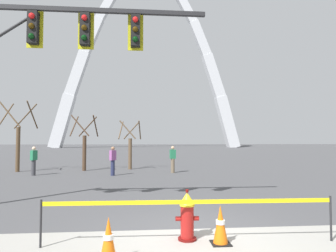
{
  "coord_description": "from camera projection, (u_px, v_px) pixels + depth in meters",
  "views": [
    {
      "loc": [
        -1.03,
        -6.31,
        1.97
      ],
      "look_at": [
        -0.04,
        5.0,
        2.5
      ],
      "focal_mm": 31.42,
      "sensor_mm": 36.0,
      "label": 1
    }
  ],
  "objects": [
    {
      "name": "ground_plane",
      "position": [
        190.0,
        232.0,
        6.28
      ],
      "size": [
        240.0,
        240.0,
        0.0
      ],
      "primitive_type": "plane",
      "color": "#474749"
    },
    {
      "name": "fire_hydrant",
      "position": [
        187.0,
        216.0,
        5.78
      ],
      "size": [
        0.46,
        0.48,
        0.99
      ],
      "color": "#5E0F0D",
      "rests_on": "ground"
    },
    {
      "name": "caution_tape_barrier",
      "position": [
        190.0,
        212.0,
        5.53
      ],
      "size": [
        5.54,
        0.16,
        0.87
      ],
      "color": "#232326",
      "rests_on": "ground"
    },
    {
      "name": "traffic_cone_by_hydrant",
      "position": [
        108.0,
        240.0,
        4.69
      ],
      "size": [
        0.36,
        0.36,
        0.73
      ],
      "color": "black",
      "rests_on": "ground"
    },
    {
      "name": "traffic_cone_mid_sidewalk",
      "position": [
        220.0,
        225.0,
        5.54
      ],
      "size": [
        0.36,
        0.36,
        0.73
      ],
      "color": "black",
      "rests_on": "ground"
    },
    {
      "name": "traffic_signal_gantry",
      "position": [
        17.0,
        51.0,
        8.01
      ],
      "size": [
        7.82,
        0.44,
        6.0
      ],
      "color": "#232326",
      "rests_on": "ground"
    },
    {
      "name": "monument_arch",
      "position": [
        147.0,
        68.0,
        74.84
      ],
      "size": [
        47.67,
        2.78,
        46.56
      ],
      "color": "silver",
      "rests_on": "ground"
    },
    {
      "name": "tree_far_left",
      "position": [
        18.0,
        140.0,
        18.13
      ],
      "size": [
        1.99,
        2.0,
        4.32
      ],
      "color": "brown",
      "rests_on": "ground"
    },
    {
      "name": "tree_left_mid",
      "position": [
        84.0,
        146.0,
        18.74
      ],
      "size": [
        1.64,
        1.65,
        3.52
      ],
      "color": "#473323",
      "rests_on": "ground"
    },
    {
      "name": "tree_center_left",
      "position": [
        130.0,
        148.0,
        19.65
      ],
      "size": [
        1.51,
        1.52,
        3.24
      ],
      "color": "brown",
      "rests_on": "ground"
    },
    {
      "name": "pedestrian_walking_left",
      "position": [
        34.0,
        161.0,
        16.21
      ],
      "size": [
        0.33,
        0.39,
        1.59
      ],
      "color": "#38383D",
      "rests_on": "ground"
    },
    {
      "name": "pedestrian_standing_center",
      "position": [
        113.0,
        161.0,
        16.17
      ],
      "size": [
        0.38,
        0.38,
        1.59
      ],
      "color": "#232847",
      "rests_on": "ground"
    },
    {
      "name": "pedestrian_walking_right",
      "position": [
        173.0,
        159.0,
        17.54
      ],
      "size": [
        0.37,
        0.26,
        1.59
      ],
      "color": "brown",
      "rests_on": "ground"
    }
  ]
}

